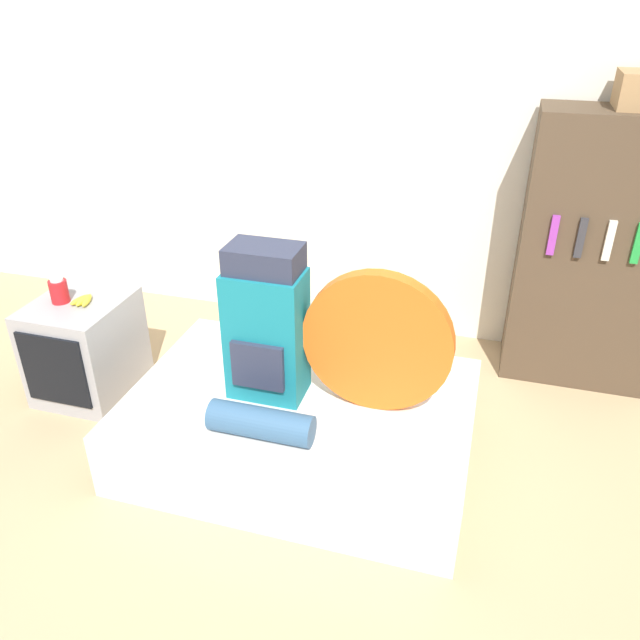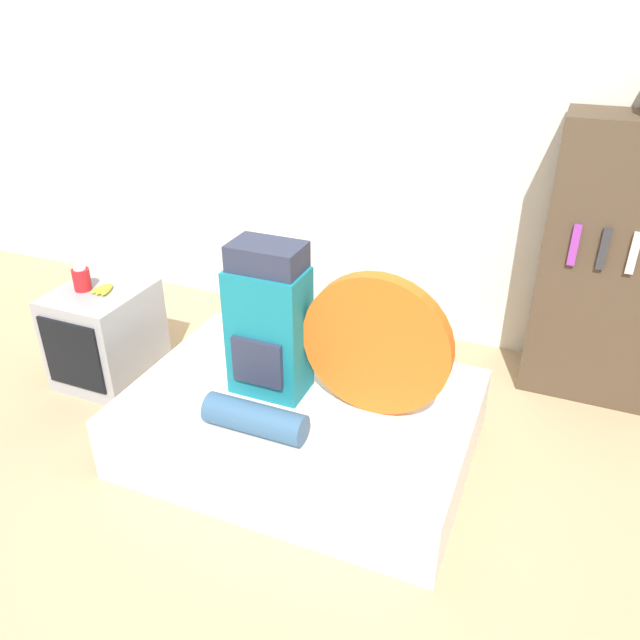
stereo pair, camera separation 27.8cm
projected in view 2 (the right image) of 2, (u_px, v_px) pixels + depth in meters
name	position (u px, v px, depth m)	size (l,w,h in m)	color
ground_plane	(245.00, 504.00, 2.96)	(16.00, 16.00, 0.00)	tan
wall_back	(382.00, 140.00, 3.91)	(8.00, 0.05, 2.60)	silver
bed	(302.00, 422.00, 3.22)	(1.70, 1.19, 0.35)	silver
backpack	(269.00, 323.00, 3.01)	(0.37, 0.27, 0.78)	#14707F
tent_bag	(376.00, 345.00, 2.87)	(0.71, 0.08, 0.71)	#E05B19
sleeping_roll	(255.00, 419.00, 2.85)	(0.49, 0.15, 0.15)	#33567A
television	(106.00, 335.00, 3.78)	(0.50, 0.58, 0.59)	#939399
canister	(82.00, 279.00, 3.62)	(0.10, 0.10, 0.15)	#B2191E
banana_bunch	(104.00, 289.00, 3.62)	(0.11, 0.14, 0.04)	yellow
bookshelf	(625.00, 267.00, 3.42)	(0.89, 0.43, 1.60)	#473828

